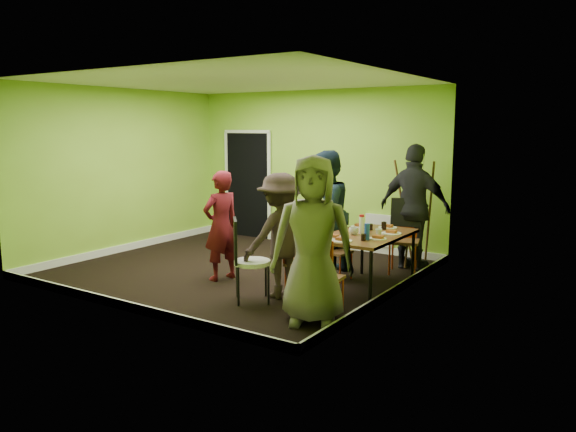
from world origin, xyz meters
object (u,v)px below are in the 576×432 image
at_px(blue_bottle, 367,232).
at_px(person_front_end, 313,240).
at_px(chair_bentwood, 246,256).
at_px(person_left_far, 325,213).
at_px(thermos, 362,225).
at_px(person_left_near, 280,236).
at_px(person_standing, 221,226).
at_px(person_back_end, 414,207).
at_px(chair_left_far, 333,246).
at_px(chair_left_near, 295,256).
at_px(orange_bottle, 364,229).
at_px(chair_front_end, 322,272).
at_px(easel, 415,214).
at_px(dining_table, 366,238).
at_px(chair_back_end, 406,220).

bearing_deg(blue_bottle, person_front_end, -94.75).
distance_m(chair_bentwood, person_left_far, 1.70).
relative_size(thermos, person_left_near, 0.14).
bearing_deg(person_standing, person_back_end, 150.64).
height_order(chair_left_far, thermos, thermos).
relative_size(chair_left_near, person_front_end, 0.48).
relative_size(person_left_far, person_front_end, 0.98).
relative_size(chair_left_near, orange_bottle, 11.57).
bearing_deg(chair_front_end, orange_bottle, 91.78).
bearing_deg(person_left_near, person_standing, -79.37).
relative_size(chair_left_far, easel, 0.52).
xyz_separation_m(dining_table, chair_back_end, (0.05, 1.24, 0.08)).
bearing_deg(chair_bentwood, person_left_far, 133.51).
bearing_deg(thermos, chair_left_near, -131.60).
bearing_deg(person_front_end, chair_left_near, 108.44).
xyz_separation_m(dining_table, blue_bottle, (0.16, -0.33, 0.16)).
bearing_deg(person_left_far, chair_bentwood, -6.05).
distance_m(person_standing, person_left_far, 1.51).
bearing_deg(chair_back_end, person_left_far, 29.09).
height_order(chair_back_end, person_left_far, person_left_far).
distance_m(chair_back_end, thermos, 1.25).
xyz_separation_m(dining_table, person_left_far, (-0.84, 0.36, 0.21)).
bearing_deg(chair_back_end, blue_bottle, 78.30).
height_order(easel, person_standing, easel).
distance_m(chair_front_end, person_left_near, 0.92).
distance_m(person_back_end, person_front_end, 2.89).
relative_size(blue_bottle, person_back_end, 0.11).
height_order(dining_table, person_standing, person_standing).
xyz_separation_m(chair_left_near, easel, (0.72, 2.33, 0.31)).
bearing_deg(person_standing, chair_bentwood, 71.52).
distance_m(dining_table, chair_bentwood, 1.65).
bearing_deg(easel, person_back_end, -70.38).
bearing_deg(chair_front_end, dining_table, 87.11).
xyz_separation_m(chair_back_end, person_back_end, (0.07, 0.14, 0.18)).
distance_m(chair_left_near, thermos, 0.99).
distance_m(chair_bentwood, person_front_end, 1.15).
relative_size(chair_back_end, orange_bottle, 14.10).
height_order(chair_left_far, easel, easel).
bearing_deg(person_front_end, person_standing, 133.21).
bearing_deg(easel, chair_bentwood, -109.55).
xyz_separation_m(dining_table, person_left_near, (-0.78, -0.89, 0.10)).
distance_m(chair_left_far, chair_left_near, 0.91).
distance_m(orange_bottle, person_left_far, 0.76).
xyz_separation_m(chair_back_end, thermos, (-0.13, -1.24, 0.09)).
bearing_deg(chair_back_end, chair_left_near, 53.46).
height_order(chair_front_end, chair_bentwood, chair_bentwood).
bearing_deg(chair_front_end, chair_left_far, 110.07).
bearing_deg(person_front_end, chair_back_end, 65.90).
xyz_separation_m(easel, person_back_end, (0.09, -0.26, 0.14)).
xyz_separation_m(chair_back_end, person_left_near, (-0.83, -2.13, 0.02)).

